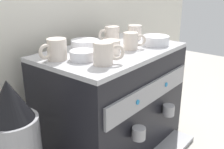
{
  "coord_description": "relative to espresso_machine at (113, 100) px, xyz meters",
  "views": [
    {
      "loc": [
        -0.91,
        -0.73,
        0.8
      ],
      "look_at": [
        0.0,
        0.0,
        0.37
      ],
      "focal_mm": 42.68,
      "sensor_mm": 36.0,
      "label": 1
    }
  ],
  "objects": [
    {
      "name": "ceramic_bowl_0",
      "position": [
        0.2,
        -0.1,
        0.27
      ],
      "size": [
        0.13,
        0.13,
        0.04
      ],
      "color": "white",
      "rests_on": "espresso_machine"
    },
    {
      "name": "ceramic_cup_5",
      "position": [
        0.25,
        0.05,
        0.29
      ],
      "size": [
        0.08,
        0.1,
        0.07
      ],
      "color": "beige",
      "rests_on": "espresso_machine"
    },
    {
      "name": "coffee_grinder",
      "position": [
        -0.51,
        0.03,
        -0.01
      ],
      "size": [
        0.18,
        0.18,
        0.49
      ],
      "color": "#939399",
      "rests_on": "ground_plane"
    },
    {
      "name": "ceramic_cup_2",
      "position": [
        -0.26,
        0.07,
        0.29
      ],
      "size": [
        0.12,
        0.08,
        0.08
      ],
      "color": "beige",
      "rests_on": "espresso_machine"
    },
    {
      "name": "ground_plane",
      "position": [
        0.0,
        0.0,
        -0.25
      ],
      "size": [
        4.0,
        4.0,
        0.0
      ],
      "primitive_type": "plane",
      "color": "#9E998E"
    },
    {
      "name": "espresso_machine",
      "position": [
        0.0,
        0.0,
        0.0
      ],
      "size": [
        0.67,
        0.53,
        0.5
      ],
      "color": "black",
      "rests_on": "ground_plane"
    },
    {
      "name": "ceramic_cup_1",
      "position": [
        0.13,
        0.12,
        0.29
      ],
      "size": [
        0.11,
        0.08,
        0.07
      ],
      "color": "beige",
      "rests_on": "espresso_machine"
    },
    {
      "name": "ceramic_cup_4",
      "position": [
        -0.06,
        -0.04,
        0.28
      ],
      "size": [
        0.1,
        0.09,
        0.06
      ],
      "color": "beige",
      "rests_on": "espresso_machine"
    },
    {
      "name": "ceramic_bowl_1",
      "position": [
        -0.08,
        0.1,
        0.27
      ],
      "size": [
        0.13,
        0.13,
        0.04
      ],
      "color": "white",
      "rests_on": "espresso_machine"
    },
    {
      "name": "tiled_backsplash_wall",
      "position": [
        0.0,
        0.33,
        0.33
      ],
      "size": [
        2.8,
        0.03,
        1.15
      ],
      "primitive_type": "cube",
      "color": "silver",
      "rests_on": "ground_plane"
    },
    {
      "name": "ceramic_cup_3",
      "position": [
        -0.19,
        -0.11,
        0.29
      ],
      "size": [
        0.1,
        0.1,
        0.08
      ],
      "color": "beige",
      "rests_on": "espresso_machine"
    },
    {
      "name": "ceramic_bowl_2",
      "position": [
        -0.2,
        -0.01,
        0.27
      ],
      "size": [
        0.1,
        0.1,
        0.04
      ],
      "color": "white",
      "rests_on": "espresso_machine"
    },
    {
      "name": "ceramic_cup_0",
      "position": [
        0.06,
        -0.06,
        0.29
      ],
      "size": [
        0.09,
        0.08,
        0.08
      ],
      "color": "beige",
      "rests_on": "espresso_machine"
    },
    {
      "name": "milk_pitcher",
      "position": [
        0.44,
        -0.01,
        -0.17
      ],
      "size": [
        0.11,
        0.11,
        0.14
      ],
      "primitive_type": "cylinder",
      "color": "#B7B7BC",
      "rests_on": "ground_plane"
    }
  ]
}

